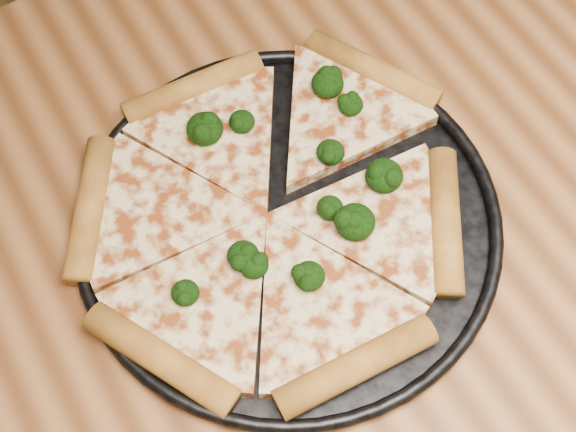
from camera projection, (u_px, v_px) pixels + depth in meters
dining_table at (468, 317)px, 0.73m from camera, size 1.20×0.90×0.75m
pizza_pan at (288, 221)px, 0.66m from camera, size 0.34×0.34×0.02m
pizza at (270, 210)px, 0.66m from camera, size 0.35×0.31×0.02m
broccoli_florets at (301, 181)px, 0.66m from camera, size 0.22×0.18×0.02m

